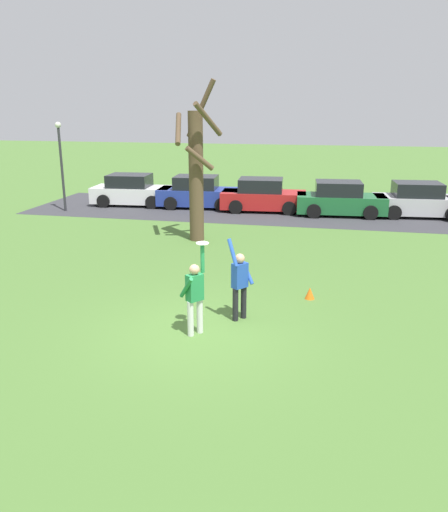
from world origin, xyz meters
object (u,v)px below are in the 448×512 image
Objects in this scene: parked_car_green at (340,200)px; parked_car_red at (263,196)px; parked_car_blue at (198,193)px; person_catcher at (195,293)px; field_cone_orange at (310,293)px; lamppost_by_lot at (61,158)px; person_defender at (240,281)px; parked_car_silver at (419,201)px; frisbee_disc at (202,243)px; bare_tree_tall at (196,170)px; parked_car_white at (132,191)px.

parked_car_red is at bearing 172.10° from parked_car_green.
person_catcher is at bearing -79.61° from parked_car_blue.
parked_car_red is 13.18× the size of field_cone_orange.
parked_car_red is 0.99× the size of lamppost_by_lot.
person_defender is 14.85m from parked_car_silver.
parked_car_blue is at bearing 171.82° from parked_car_red.
parked_car_green is 11.45m from field_cone_orange.
lamppost_by_lot reaches higher than frisbee_disc.
parked_car_silver is (6.84, 14.60, -0.25)m from person_catcher.
person_defender is 0.34× the size of bare_tree_tall.
parked_car_silver is at bearing 69.54° from field_cone_orange.
parked_car_blue is 1.00× the size of parked_car_red.
bare_tree_tall reaches higher than parked_car_blue.
parked_car_red is 7.29m from parked_car_silver.
parked_car_red is at bearing -5.33° from parked_car_white.
parked_car_silver is 17.05m from lamppost_by_lot.
parked_car_red is 6.72m from bare_tree_tall.
parked_car_white is 1.00× the size of parked_car_red.
parked_car_green is (3.27, 14.17, -0.25)m from person_catcher.
person_defender is at bearing -88.66° from parked_car_red.
field_cone_orange is at bearing -114.52° from parked_car_silver.
person_defender is at bearing -63.02° from parked_car_white.
person_defender is at bearing -75.40° from parked_car_blue.
person_defender reaches higher than parked_car_silver.
parked_car_white is 10.60m from parked_car_green.
parked_car_red and parked_car_silver have the same top height.
parked_car_red is at bearing 12.21° from lamppost_by_lot.
person_catcher is 6.50× the size of field_cone_orange.
field_cone_orange is at bearing -54.53° from parked_car_white.
person_defender is 2.49m from field_cone_orange.
parked_car_silver is 13.18× the size of field_cone_orange.
parked_car_white is (-7.46, 14.39, -1.37)m from frisbee_disc.
parked_car_white is 3.91m from lamppost_by_lot.
parked_car_red is at bearing 40.43° from person_catcher.
parked_car_silver is (3.58, 0.44, 0.00)m from parked_car_green.
frisbee_disc is 0.07× the size of lamppost_by_lot.
parked_car_green is at bearing -7.90° from parked_car_red.
parked_car_blue is at bearing 171.97° from parked_car_green.
lamppost_by_lot is at bearing -171.84° from parked_car_red.
lamppost_by_lot is at bearing -144.05° from parked_car_white.
frisbee_disc is 8.38m from bare_tree_tall.
field_cone_orange is (2.42, 2.76, -0.82)m from person_catcher.
lamppost_by_lot is at bearing -176.26° from parked_car_green.
parked_car_white is 15.32m from field_cone_orange.
parked_car_green reaches higher than field_cone_orange.
frisbee_disc is at bearing -78.92° from parked_car_blue.
lamppost_by_lot reaches higher than parked_car_blue.
bare_tree_tall reaches higher than parked_car_green.
lamppost_by_lot is (-9.52, -2.06, 1.86)m from parked_car_red.
parked_car_white is (-8.15, 13.54, -0.25)m from person_defender.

